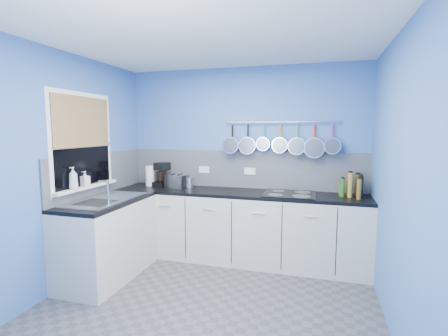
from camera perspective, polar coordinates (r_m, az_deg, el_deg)
The scene contains 42 objects.
floor at distance 3.44m, azimuth -2.92°, elevation -22.89°, with size 3.20×3.00×0.02m, color #47474C.
ceiling at distance 3.10m, azimuth -3.21°, elevation 22.09°, with size 3.20×3.00×0.02m, color white.
wall_back at distance 4.46m, azimuth 3.34°, elevation 1.07°, with size 3.20×0.02×2.50m, color #406BB5.
wall_front at distance 1.70m, azimuth -20.28°, elevation -8.61°, with size 3.20×0.02×2.50m, color #406BB5.
wall_left at distance 3.86m, azimuth -26.26°, elevation -0.49°, with size 0.02×3.00×2.50m, color #406BB5.
wall_right at distance 2.92m, azimuth 28.33°, elevation -2.70°, with size 0.02×3.00×2.50m, color #406BB5.
backsplash_back at distance 4.45m, azimuth 3.27°, elevation -0.24°, with size 3.20×0.02×0.50m, color slate.
backsplash_left at distance 4.32m, azimuth -20.61°, elevation -0.88°, with size 0.02×1.80×0.50m, color slate.
cabinet_run_back at distance 4.33m, azimuth 2.33°, elevation -10.19°, with size 3.20×0.60×0.86m, color beige.
worktop_back at distance 4.22m, azimuth 2.36°, elevation -4.33°, with size 3.20×0.60×0.04m, color black.
cabinet_run_left at distance 4.07m, azimuth -19.44°, elevation -11.69°, with size 0.60×1.20×0.86m, color beige.
worktop_left at distance 3.95m, azimuth -19.69°, elevation -5.48°, with size 0.60×1.20×0.04m, color black.
window_frame at distance 4.04m, azimuth -23.24°, elevation 4.22°, with size 0.01×1.00×1.10m, color white.
window_glass at distance 4.04m, azimuth -23.18°, elevation 4.22°, with size 0.01×0.90×1.00m, color black.
bamboo_blind at distance 4.03m, azimuth -23.24°, elevation 7.41°, with size 0.01×0.90×0.55m, color #A28652.
window_sill at distance 4.07m, azimuth -22.63°, elevation -3.03°, with size 0.10×0.98×0.03m, color white.
sink_unit at distance 3.95m, azimuth -19.71°, elevation -5.14°, with size 0.50×0.95×0.01m, color silver.
mixer_tap at distance 3.69m, azimuth -19.40°, elevation -3.94°, with size 0.12×0.08×0.26m, color silver, non-canonical shape.
socket_left at distance 4.60m, azimuth -3.47°, elevation -0.27°, with size 0.15×0.01×0.09m, color white.
socket_right at distance 4.42m, azimuth 4.49°, elevation -0.56°, with size 0.15×0.01×0.09m, color white.
pot_rail at distance 4.30m, azimuth 9.78°, elevation 7.84°, with size 0.02×0.02×1.45m, color silver.
soap_bottle_a at distance 3.87m, azimuth -24.63°, elevation -1.60°, with size 0.09×0.09×0.24m, color white.
soap_bottle_b at distance 4.01m, azimuth -22.90°, elevation -1.73°, with size 0.08×0.08×0.17m, color white.
paper_towel at distance 4.73m, azimuth -12.69°, elevation -1.33°, with size 0.12×0.12×0.28m, color white.
coffee_maker at distance 4.68m, azimuth -10.76°, elevation -1.09°, with size 0.18×0.20×0.33m, color black, non-canonical shape.
toaster at distance 4.51m, azimuth -8.22°, elevation -2.29°, with size 0.27×0.16×0.17m, color silver.
canister at distance 4.51m, azimuth -5.97°, elevation -2.52°, with size 0.09×0.09×0.13m, color silver.
hob at distance 4.09m, azimuth 11.25°, elevation -4.43°, with size 0.62×0.55×0.01m, color black.
pan_0 at distance 4.41m, azimuth 1.44°, elevation 5.23°, with size 0.22×0.13×0.41m, color silver, non-canonical shape.
pan_1 at distance 4.36m, azimuth 4.15°, elevation 5.15°, with size 0.23×0.08×0.42m, color silver, non-canonical shape.
pan_2 at distance 4.32m, azimuth 6.91°, elevation 5.43°, with size 0.18×0.10×0.37m, color silver, non-canonical shape.
pan_3 at distance 4.29m, azimuth 9.71°, elevation 5.21°, with size 0.21×0.09×0.40m, color silver, non-canonical shape.
pan_4 at distance 4.27m, azimuth 12.54°, elevation 5.02°, with size 0.22×0.11×0.41m, color silver, non-canonical shape.
pan_5 at distance 4.26m, azimuth 15.38°, elevation 4.70°, with size 0.26×0.10×0.45m, color silver, non-canonical shape.
pan_6 at distance 4.27m, azimuth 18.24°, elevation 4.96°, with size 0.20×0.12×0.39m, color silver, non-canonical shape.
condiment_0 at distance 4.23m, azimuth 22.13°, elevation -2.76°, with size 0.07×0.07×0.26m, color brown.
condiment_1 at distance 4.21m, azimuth 20.90°, elevation -2.67°, with size 0.07×0.07×0.27m, color #8C5914.
condiment_2 at distance 4.20m, azimuth 19.67°, elevation -3.43°, with size 0.06×0.06×0.15m, color #3F721E.
condiment_3 at distance 4.12m, azimuth 22.55°, elevation -3.02°, with size 0.06×0.06×0.26m, color black.
condiment_4 at distance 4.09m, azimuth 21.00°, elevation -2.78°, with size 0.05×0.05×0.29m, color olive.
condiment_5 at distance 4.11m, azimuth 19.81°, elevation -3.22°, with size 0.05×0.05×0.22m, color #265919.
condiment_6 at distance 4.02m, azimuth 22.33°, elevation -3.41°, with size 0.05×0.05×0.23m, color brown.
Camera 1 is at (0.99, -2.82, 1.69)m, focal length 26.43 mm.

